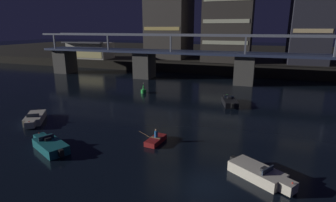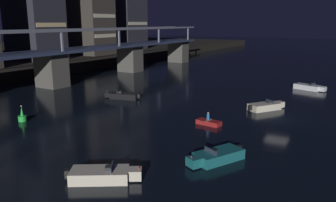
{
  "view_description": "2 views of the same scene",
  "coord_description": "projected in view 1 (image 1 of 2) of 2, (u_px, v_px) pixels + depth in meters",
  "views": [
    {
      "loc": [
        2.85,
        -15.91,
        10.58
      ],
      "look_at": [
        -7.98,
        15.04,
        1.5
      ],
      "focal_mm": 28.32,
      "sensor_mm": 36.0,
      "label": 1
    },
    {
      "loc": [
        -37.18,
        -8.35,
        10.55
      ],
      "look_at": [
        -5.77,
        10.85,
        1.9
      ],
      "focal_mm": 36.03,
      "sensor_mm": 36.0,
      "label": 2
    }
  ],
  "objects": [
    {
      "name": "speedboat_mid_center",
      "position": [
        35.0,
        118.0,
        30.81
      ],
      "size": [
        3.82,
        4.78,
        1.16
      ],
      "color": "beige",
      "rests_on": "ground"
    },
    {
      "name": "river_bridge",
      "position": [
        245.0,
        63.0,
        50.66
      ],
      "size": [
        90.33,
        6.4,
        9.38
      ],
      "color": "#4C4944",
      "rests_on": "ground"
    },
    {
      "name": "tower_west_tall",
      "position": [
        229.0,
        11.0,
        67.31
      ],
      "size": [
        11.75,
        12.56,
        25.34
      ],
      "color": "#38332D",
      "rests_on": "far_riverbank"
    },
    {
      "name": "speedboat_near_right",
      "position": [
        259.0,
        174.0,
        19.14
      ],
      "size": [
        4.79,
        3.8,
        1.16
      ],
      "color": "beige",
      "rests_on": "ground"
    },
    {
      "name": "speedboat_near_left",
      "position": [
        50.0,
        145.0,
        23.73
      ],
      "size": [
        4.97,
        3.35,
        1.16
      ],
      "color": "#196066",
      "rests_on": "ground"
    },
    {
      "name": "speedboat_near_center",
      "position": [
        229.0,
        102.0,
        37.7
      ],
      "size": [
        2.82,
        5.17,
        1.16
      ],
      "color": "black",
      "rests_on": "ground"
    },
    {
      "name": "far_riverbank",
      "position": [
        253.0,
        55.0,
        95.13
      ],
      "size": [
        240.0,
        80.0,
        2.2
      ],
      "primitive_type": "cube",
      "color": "black",
      "rests_on": "ground"
    },
    {
      "name": "channel_buoy",
      "position": [
        144.0,
        90.0,
        44.44
      ],
      "size": [
        0.9,
        0.9,
        1.76
      ],
      "color": "green",
      "rests_on": "ground"
    },
    {
      "name": "ground_plane",
      "position": [
        205.0,
        187.0,
        18.2
      ],
      "size": [
        400.0,
        400.0,
        0.0
      ],
      "primitive_type": "plane",
      "color": "black"
    },
    {
      "name": "dinghy_with_paddler",
      "position": [
        156.0,
        140.0,
        25.22
      ],
      "size": [
        2.49,
        2.71,
        1.36
      ],
      "color": "maroon",
      "rests_on": "ground"
    },
    {
      "name": "waterfront_pavilion",
      "position": [
        90.0,
        50.0,
        75.16
      ],
      "size": [
        12.4,
        7.4,
        4.7
      ],
      "color": "#B2AD9E",
      "rests_on": "far_riverbank"
    }
  ]
}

